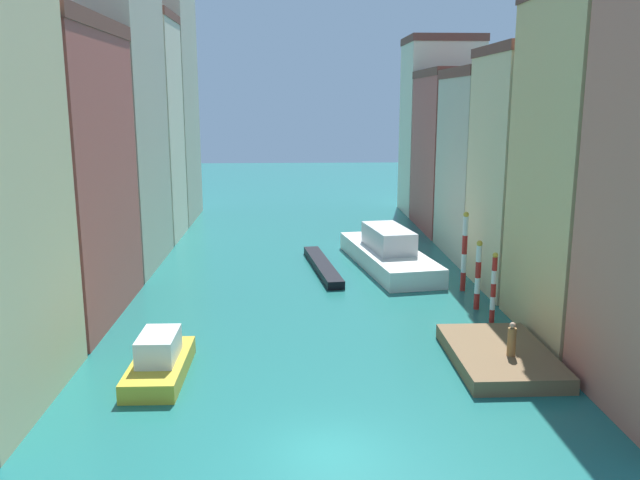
{
  "coord_description": "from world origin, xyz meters",
  "views": [
    {
      "loc": [
        -1.16,
        -19.59,
        11.42
      ],
      "look_at": [
        0.92,
        26.54,
        1.5
      ],
      "focal_mm": 36.77,
      "sensor_mm": 36.0,
      "label": 1
    }
  ],
  "objects_px": {
    "waterfront_dock": "(500,356)",
    "mooring_pole_1": "(478,274)",
    "gondola_black": "(322,266)",
    "motorboat_0": "(159,361)",
    "vaporetto_white": "(388,253)",
    "person_on_dock": "(512,340)",
    "mooring_pole_2": "(464,251)",
    "mooring_pole_0": "(493,287)"
  },
  "relations": [
    {
      "from": "vaporetto_white",
      "to": "waterfront_dock",
      "type": "bearing_deg",
      "value": -81.97
    },
    {
      "from": "mooring_pole_1",
      "to": "mooring_pole_0",
      "type": "bearing_deg",
      "value": -85.45
    },
    {
      "from": "vaporetto_white",
      "to": "person_on_dock",
      "type": "bearing_deg",
      "value": -81.65
    },
    {
      "from": "gondola_black",
      "to": "mooring_pole_0",
      "type": "bearing_deg",
      "value": -53.26
    },
    {
      "from": "person_on_dock",
      "to": "mooring_pole_1",
      "type": "bearing_deg",
      "value": 83.93
    },
    {
      "from": "waterfront_dock",
      "to": "mooring_pole_1",
      "type": "distance_m",
      "value": 7.88
    },
    {
      "from": "person_on_dock",
      "to": "mooring_pole_0",
      "type": "relative_size",
      "value": 0.4
    },
    {
      "from": "mooring_pole_0",
      "to": "gondola_black",
      "type": "relative_size",
      "value": 0.37
    },
    {
      "from": "person_on_dock",
      "to": "motorboat_0",
      "type": "relative_size",
      "value": 0.28
    },
    {
      "from": "mooring_pole_0",
      "to": "vaporetto_white",
      "type": "bearing_deg",
      "value": 107.32
    },
    {
      "from": "waterfront_dock",
      "to": "mooring_pole_1",
      "type": "xyz_separation_m",
      "value": [
        1.1,
        7.62,
        1.67
      ]
    },
    {
      "from": "waterfront_dock",
      "to": "vaporetto_white",
      "type": "bearing_deg",
      "value": 98.03
    },
    {
      "from": "mooring_pole_2",
      "to": "vaporetto_white",
      "type": "height_order",
      "value": "mooring_pole_2"
    },
    {
      "from": "mooring_pole_1",
      "to": "motorboat_0",
      "type": "bearing_deg",
      "value": -152.14
    },
    {
      "from": "waterfront_dock",
      "to": "mooring_pole_1",
      "type": "height_order",
      "value": "mooring_pole_1"
    },
    {
      "from": "waterfront_dock",
      "to": "mooring_pole_0",
      "type": "height_order",
      "value": "mooring_pole_0"
    },
    {
      "from": "gondola_black",
      "to": "motorboat_0",
      "type": "relative_size",
      "value": 1.86
    },
    {
      "from": "person_on_dock",
      "to": "gondola_black",
      "type": "xyz_separation_m",
      "value": [
        -7.27,
        17.3,
        -1.08
      ]
    },
    {
      "from": "mooring_pole_0",
      "to": "mooring_pole_1",
      "type": "height_order",
      "value": "mooring_pole_1"
    },
    {
      "from": "person_on_dock",
      "to": "vaporetto_white",
      "type": "distance_m",
      "value": 18.26
    },
    {
      "from": "mooring_pole_2",
      "to": "motorboat_0",
      "type": "relative_size",
      "value": 0.9
    },
    {
      "from": "vaporetto_white",
      "to": "gondola_black",
      "type": "distance_m",
      "value": 4.73
    },
    {
      "from": "motorboat_0",
      "to": "gondola_black",
      "type": "bearing_deg",
      "value": 66.03
    },
    {
      "from": "person_on_dock",
      "to": "vaporetto_white",
      "type": "bearing_deg",
      "value": 98.35
    },
    {
      "from": "vaporetto_white",
      "to": "motorboat_0",
      "type": "relative_size",
      "value": 2.41
    },
    {
      "from": "person_on_dock",
      "to": "mooring_pole_1",
      "type": "relative_size",
      "value": 0.38
    },
    {
      "from": "mooring_pole_2",
      "to": "vaporetto_white",
      "type": "distance_m",
      "value": 7.29
    },
    {
      "from": "mooring_pole_0",
      "to": "gondola_black",
      "type": "bearing_deg",
      "value": 126.74
    },
    {
      "from": "mooring_pole_0",
      "to": "gondola_black",
      "type": "xyz_separation_m",
      "value": [
        -8.34,
        11.17,
        -1.66
      ]
    },
    {
      "from": "gondola_black",
      "to": "mooring_pole_2",
      "type": "bearing_deg",
      "value": -32.59
    },
    {
      "from": "gondola_black",
      "to": "person_on_dock",
      "type": "bearing_deg",
      "value": -67.22
    },
    {
      "from": "waterfront_dock",
      "to": "person_on_dock",
      "type": "distance_m",
      "value": 1.29
    },
    {
      "from": "waterfront_dock",
      "to": "motorboat_0",
      "type": "height_order",
      "value": "motorboat_0"
    },
    {
      "from": "mooring_pole_2",
      "to": "motorboat_0",
      "type": "xyz_separation_m",
      "value": [
        -16.02,
        -11.98,
        -1.8
      ]
    },
    {
      "from": "gondola_black",
      "to": "mooring_pole_1",
      "type": "bearing_deg",
      "value": -47.57
    },
    {
      "from": "waterfront_dock",
      "to": "motorboat_0",
      "type": "distance_m",
      "value": 14.78
    },
    {
      "from": "motorboat_0",
      "to": "waterfront_dock",
      "type": "bearing_deg",
      "value": 2.94
    },
    {
      "from": "person_on_dock",
      "to": "motorboat_0",
      "type": "bearing_deg",
      "value": -180.0
    },
    {
      "from": "person_on_dock",
      "to": "mooring_pole_0",
      "type": "height_order",
      "value": "mooring_pole_0"
    },
    {
      "from": "person_on_dock",
      "to": "gondola_black",
      "type": "height_order",
      "value": "person_on_dock"
    },
    {
      "from": "mooring_pole_0",
      "to": "mooring_pole_2",
      "type": "xyz_separation_m",
      "value": [
        -0.01,
        5.85,
        0.57
      ]
    },
    {
      "from": "waterfront_dock",
      "to": "mooring_pole_0",
      "type": "xyz_separation_m",
      "value": [
        1.28,
        5.38,
        1.59
      ]
    }
  ]
}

